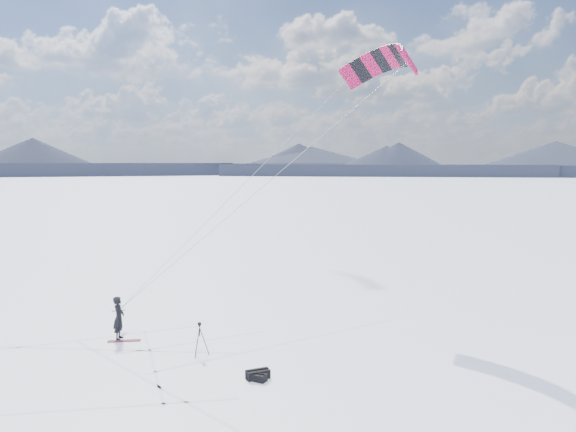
{
  "coord_description": "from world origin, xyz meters",
  "views": [
    {
      "loc": [
        2.19,
        -20.17,
        7.43
      ],
      "look_at": [
        5.7,
        5.61,
        4.94
      ],
      "focal_mm": 35.0,
      "sensor_mm": 36.0,
      "label": 1
    }
  ],
  "objects": [
    {
      "name": "gear_bag_b",
      "position": [
        3.63,
        -1.67,
        0.14
      ],
      "size": [
        0.74,
        0.67,
        0.31
      ],
      "rotation": [
        0.0,
        0.0,
        -0.63
      ],
      "color": "black",
      "rests_on": "ground"
    },
    {
      "name": "gear_bag_a",
      "position": [
        3.68,
        -1.49,
        0.16
      ],
      "size": [
        0.88,
        0.59,
        0.36
      ],
      "rotation": [
        0.0,
        0.0,
        0.28
      ],
      "color": "black",
      "rests_on": "ground"
    },
    {
      "name": "snowkiter",
      "position": [
        -1.76,
        3.62,
        0.0
      ],
      "size": [
        0.49,
        0.7,
        1.83
      ],
      "primitive_type": "imported",
      "rotation": [
        0.0,
        0.0,
        1.49
      ],
      "color": "black",
      "rests_on": "ground"
    },
    {
      "name": "horizon_hills",
      "position": [
        -0.0,
        0.0,
        4.88
      ],
      "size": [
        704.84,
        706.81,
        10.91
      ],
      "color": "black",
      "rests_on": "ground"
    },
    {
      "name": "snowboard",
      "position": [
        -1.51,
        3.31,
        0.02
      ],
      "size": [
        1.33,
        0.26,
        0.04
      ],
      "primitive_type": "cube",
      "rotation": [
        0.0,
        0.0,
        0.01
      ],
      "color": "maroon",
      "rests_on": "ground"
    },
    {
      "name": "power_kite",
      "position": [
        10.73,
        7.46,
        12.32
      ],
      "size": [
        13.85,
        6.67,
        12.01
      ],
      "color": "#AE0D42",
      "rests_on": "ground"
    },
    {
      "name": "snow_tracks",
      "position": [
        0.33,
        0.01,
        0.0
      ],
      "size": [
        17.62,
        10.25,
        0.01
      ],
      "color": "silver",
      "rests_on": "ground"
    },
    {
      "name": "tripod",
      "position": [
        1.65,
        1.14,
        0.84
      ],
      "size": [
        0.57,
        0.66,
        1.31
      ],
      "rotation": [
        0.0,
        0.0,
        -0.01
      ],
      "color": "black",
      "rests_on": "ground"
    },
    {
      "name": "ground",
      "position": [
        0.0,
        0.0,
        0.0
      ],
      "size": [
        1800.0,
        1800.0,
        0.0
      ],
      "primitive_type": "plane",
      "color": "white"
    }
  ]
}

